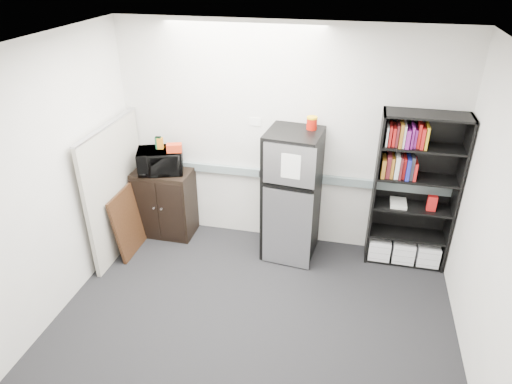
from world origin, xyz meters
TOP-DOWN VIEW (x-y plane):
  - floor at (0.00, 0.00)m, footprint 4.00×4.00m
  - wall_back at (0.00, 1.75)m, footprint 4.00×0.02m
  - wall_right at (2.00, 0.00)m, footprint 0.02×3.50m
  - wall_left at (-2.00, 0.00)m, footprint 0.02×3.50m
  - ceiling at (0.00, 0.00)m, footprint 4.00×3.50m
  - electrical_raceway at (0.00, 1.72)m, footprint 3.92×0.05m
  - wall_note at (-0.35, 1.74)m, footprint 0.14×0.00m
  - bookshelf at (1.53, 1.57)m, footprint 0.90×0.34m
  - cubicle_partition at (-1.90, 1.08)m, footprint 0.06×1.30m
  - cabinet at (-1.49, 1.50)m, footprint 0.72×0.48m
  - microwave at (-1.49, 1.48)m, footprint 0.63×0.52m
  - snack_box_a at (-1.50, 1.52)m, footprint 0.08×0.07m
  - snack_box_b at (-1.50, 1.52)m, footprint 0.07×0.06m
  - snack_box_c at (-1.48, 1.52)m, footprint 0.08×0.06m
  - snack_bag at (-1.28, 1.47)m, footprint 0.20×0.15m
  - refrigerator at (0.16, 1.42)m, footprint 0.65×0.68m
  - coffee_can at (0.34, 1.55)m, footprint 0.12×0.12m
  - framed_poster at (-1.77, 1.03)m, footprint 0.15×0.64m

SIDE VIEW (x-z plane):
  - floor at x=0.00m, z-range 0.00..0.00m
  - framed_poster at x=-1.77m, z-range 0.00..0.82m
  - cabinet at x=-1.49m, z-range 0.00..0.90m
  - refrigerator at x=0.16m, z-range 0.00..1.59m
  - cubicle_partition at x=-1.90m, z-range 0.00..1.62m
  - electrical_raceway at x=0.00m, z-range 0.85..0.95m
  - bookshelf at x=1.53m, z-range -0.01..1.84m
  - microwave at x=-1.49m, z-range 0.90..1.19m
  - snack_bag at x=-1.28m, z-range 1.19..1.29m
  - snack_box_c at x=-1.48m, z-range 1.19..1.33m
  - snack_box_a at x=-1.50m, z-range 1.19..1.34m
  - snack_box_b at x=-1.50m, z-range 1.19..1.34m
  - wall_back at x=0.00m, z-range 0.00..2.70m
  - wall_right at x=2.00m, z-range 0.00..2.70m
  - wall_left at x=-2.00m, z-range 0.00..2.70m
  - wall_note at x=-0.35m, z-range 1.50..1.60m
  - coffee_can at x=0.34m, z-range 1.59..1.75m
  - ceiling at x=0.00m, z-range 2.69..2.71m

